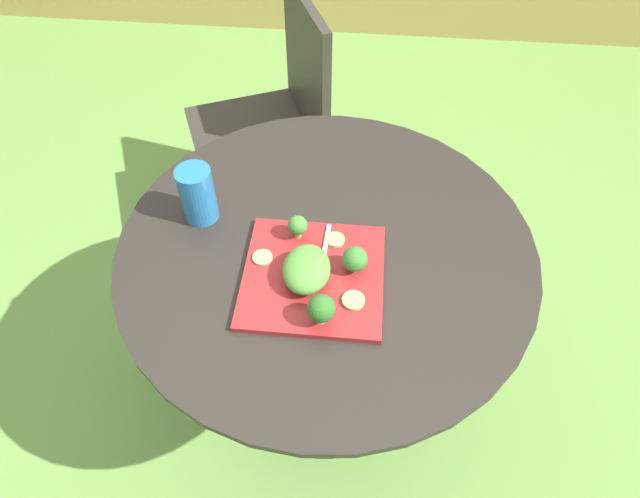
{
  "coord_description": "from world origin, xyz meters",
  "views": [
    {
      "loc": [
        0.06,
        -0.8,
        1.7
      ],
      "look_at": [
        -0.01,
        -0.05,
        0.8
      ],
      "focal_mm": 30.96,
      "sensor_mm": 36.0,
      "label": 1
    }
  ],
  "objects_px": {
    "salad_plate": "(313,276)",
    "drinking_glass": "(198,197)",
    "fork": "(324,257)",
    "patio_chair": "(278,109)"
  },
  "relations": [
    {
      "from": "patio_chair",
      "to": "fork",
      "type": "relative_size",
      "value": 5.82
    },
    {
      "from": "patio_chair",
      "to": "fork",
      "type": "distance_m",
      "value": 0.92
    },
    {
      "from": "salad_plate",
      "to": "drinking_glass",
      "type": "bearing_deg",
      "value": 150.54
    },
    {
      "from": "fork",
      "to": "patio_chair",
      "type": "bearing_deg",
      "value": 105.75
    },
    {
      "from": "fork",
      "to": "drinking_glass",
      "type": "bearing_deg",
      "value": 159.57
    },
    {
      "from": "patio_chair",
      "to": "drinking_glass",
      "type": "height_order",
      "value": "patio_chair"
    },
    {
      "from": "salad_plate",
      "to": "fork",
      "type": "bearing_deg",
      "value": 68.58
    },
    {
      "from": "drinking_glass",
      "to": "patio_chair",
      "type": "bearing_deg",
      "value": 85.53
    },
    {
      "from": "patio_chair",
      "to": "salad_plate",
      "type": "height_order",
      "value": "patio_chair"
    },
    {
      "from": "salad_plate",
      "to": "drinking_glass",
      "type": "distance_m",
      "value": 0.32
    }
  ]
}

